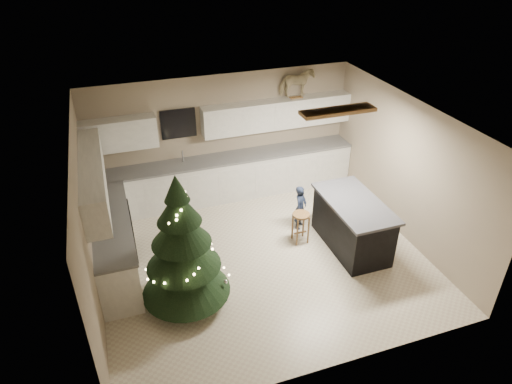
% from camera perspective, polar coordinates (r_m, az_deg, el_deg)
% --- Properties ---
extents(ground_plane, '(5.50, 5.50, 0.00)m').
position_cam_1_polar(ground_plane, '(8.23, 0.80, -8.07)').
color(ground_plane, beige).
extents(room_shell, '(5.52, 5.02, 2.61)m').
position_cam_1_polar(room_shell, '(7.26, 1.07, 2.75)').
color(room_shell, gray).
rests_on(room_shell, ground_plane).
extents(cabinetry, '(5.50, 3.20, 2.00)m').
position_cam_1_polar(cabinetry, '(8.93, -8.25, 0.93)').
color(cabinetry, white).
rests_on(cabinetry, ground_plane).
extents(island, '(0.90, 1.70, 0.95)m').
position_cam_1_polar(island, '(8.39, 11.93, -3.93)').
color(island, black).
rests_on(island, ground_plane).
extents(bar_stool, '(0.31, 0.31, 0.60)m').
position_cam_1_polar(bar_stool, '(8.38, 5.63, -3.58)').
color(bar_stool, olive).
rests_on(bar_stool, ground_plane).
extents(christmas_tree, '(1.41, 1.37, 2.26)m').
position_cam_1_polar(christmas_tree, '(6.90, -9.12, -7.61)').
color(christmas_tree, '#3F2816').
rests_on(christmas_tree, ground_plane).
extents(toddler, '(0.38, 0.38, 0.90)m').
position_cam_1_polar(toddler, '(8.76, 5.57, -1.91)').
color(toddler, '#19223A').
rests_on(toddler, ground_plane).
extents(rocking_horse, '(0.69, 0.32, 0.60)m').
position_cam_1_polar(rocking_horse, '(9.57, 5.12, 13.41)').
color(rocking_horse, olive).
rests_on(rocking_horse, cabinetry).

